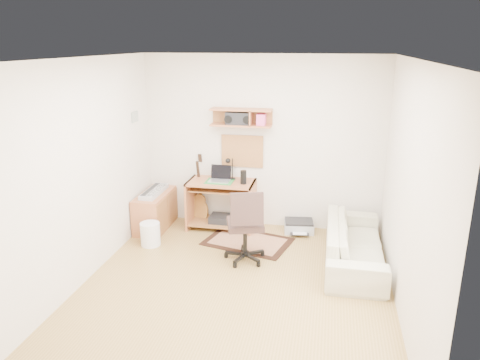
% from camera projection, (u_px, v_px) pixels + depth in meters
% --- Properties ---
extents(floor, '(3.60, 4.00, 0.01)m').
position_uv_depth(floor, '(235.00, 289.00, 5.34)').
color(floor, '#A27E43').
rests_on(floor, ground).
extents(ceiling, '(3.60, 4.00, 0.01)m').
position_uv_depth(ceiling, '(234.00, 58.00, 4.57)').
color(ceiling, white).
rests_on(ceiling, ground).
extents(back_wall, '(3.60, 0.01, 2.60)m').
position_uv_depth(back_wall, '(262.00, 143.00, 6.83)').
color(back_wall, beige).
rests_on(back_wall, ground).
extents(left_wall, '(0.01, 4.00, 2.60)m').
position_uv_depth(left_wall, '(83.00, 173.00, 5.29)').
color(left_wall, beige).
rests_on(left_wall, ground).
extents(right_wall, '(0.01, 4.00, 2.60)m').
position_uv_depth(right_wall, '(409.00, 193.00, 4.62)').
color(right_wall, beige).
rests_on(right_wall, ground).
extents(wall_shelf, '(0.90, 0.25, 0.26)m').
position_uv_depth(wall_shelf, '(241.00, 117.00, 6.65)').
color(wall_shelf, '#B66A40').
rests_on(wall_shelf, back_wall).
extents(cork_board, '(0.64, 0.03, 0.49)m').
position_uv_depth(cork_board, '(242.00, 151.00, 6.90)').
color(cork_board, tan).
rests_on(cork_board, back_wall).
extents(wall_photo, '(0.02, 0.20, 0.15)m').
position_uv_depth(wall_photo, '(135.00, 117.00, 6.57)').
color(wall_photo, '#4C8CBF').
rests_on(wall_photo, left_wall).
extents(desk, '(1.00, 0.55, 0.75)m').
position_uv_depth(desk, '(221.00, 205.00, 6.95)').
color(desk, '#B66A40').
rests_on(desk, floor).
extents(laptop, '(0.32, 0.32, 0.24)m').
position_uv_depth(laptop, '(219.00, 174.00, 6.79)').
color(laptop, silver).
rests_on(laptop, desk).
extents(speaker, '(0.09, 0.09, 0.20)m').
position_uv_depth(speaker, '(243.00, 177.00, 6.70)').
color(speaker, black).
rests_on(speaker, desk).
extents(desk_lamp, '(0.11, 0.11, 0.34)m').
position_uv_depth(desk_lamp, '(232.00, 169.00, 6.89)').
color(desk_lamp, black).
rests_on(desk_lamp, desk).
extents(pencil_cup, '(0.07, 0.07, 0.10)m').
position_uv_depth(pencil_cup, '(244.00, 178.00, 6.86)').
color(pencil_cup, navy).
rests_on(pencil_cup, desk).
extents(boombox, '(0.37, 0.17, 0.19)m').
position_uv_depth(boombox, '(239.00, 119.00, 6.66)').
color(boombox, black).
rests_on(boombox, wall_shelf).
extents(rug, '(1.33, 1.05, 0.02)m').
position_uv_depth(rug, '(248.00, 241.00, 6.56)').
color(rug, tan).
rests_on(rug, floor).
extents(task_chair, '(0.64, 0.64, 1.01)m').
position_uv_depth(task_chair, '(245.00, 224.00, 5.88)').
color(task_chair, '#33221E').
rests_on(task_chair, floor).
extents(cabinet, '(0.40, 0.90, 0.55)m').
position_uv_depth(cabinet, '(155.00, 210.00, 7.00)').
color(cabinet, '#B66A40').
rests_on(cabinet, floor).
extents(music_keyboard, '(0.22, 0.70, 0.06)m').
position_uv_depth(music_keyboard, '(154.00, 192.00, 6.91)').
color(music_keyboard, '#B2B5BA').
rests_on(music_keyboard, cabinet).
extents(guitar, '(0.32, 0.22, 1.10)m').
position_uv_depth(guitar, '(199.00, 190.00, 7.10)').
color(guitar, '#A97134').
rests_on(guitar, floor).
extents(waste_basket, '(0.33, 0.33, 0.33)m').
position_uv_depth(waste_basket, '(150.00, 234.00, 6.42)').
color(waste_basket, white).
rests_on(waste_basket, floor).
extents(printer, '(0.48, 0.39, 0.16)m').
position_uv_depth(printer, '(299.00, 226.00, 6.90)').
color(printer, '#A5A8AA').
rests_on(printer, floor).
extents(sofa, '(0.53, 1.83, 0.72)m').
position_uv_depth(sofa, '(355.00, 237.00, 5.86)').
color(sofa, '#C0B998').
rests_on(sofa, floor).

